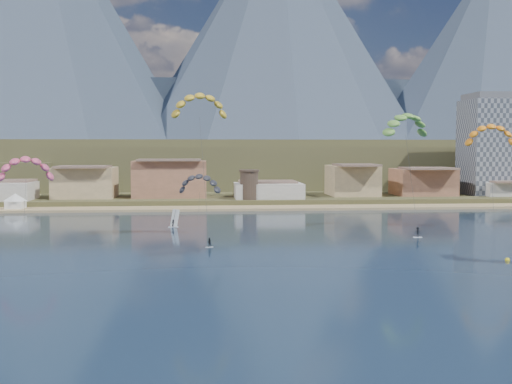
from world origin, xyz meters
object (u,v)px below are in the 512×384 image
(apartment_tower, at_px, (496,145))
(kitesurfer_green, at_px, (406,122))
(watchtower, at_px, (249,184))
(kitesurfer_yellow, at_px, (199,102))
(windsurfer, at_px, (174,222))
(buoy, at_px, (507,260))

(apartment_tower, bearing_deg, kitesurfer_green, -127.49)
(watchtower, distance_m, kitesurfer_green, 62.61)
(kitesurfer_yellow, height_order, windsurfer, kitesurfer_yellow)
(apartment_tower, bearing_deg, watchtower, -170.07)
(watchtower, relative_size, kitesurfer_yellow, 0.31)
(apartment_tower, height_order, watchtower, apartment_tower)
(apartment_tower, relative_size, kitesurfer_yellow, 1.15)
(apartment_tower, distance_m, windsurfer, 117.07)
(apartment_tower, distance_m, buoy, 115.58)
(buoy, bearing_deg, apartment_tower, 65.19)
(kitesurfer_yellow, height_order, buoy, kitesurfer_yellow)
(apartment_tower, height_order, buoy, apartment_tower)
(apartment_tower, xyz_separation_m, kitesurfer_green, (-51.97, -67.75, 4.20))
(kitesurfer_yellow, xyz_separation_m, buoy, (45.83, -25.76, -24.95))
(kitesurfer_green, bearing_deg, buoy, -83.58)
(kitesurfer_green, distance_m, buoy, 42.27)
(kitesurfer_green, bearing_deg, apartment_tower, 52.51)
(watchtower, xyz_separation_m, windsurfer, (-19.42, -45.54, -5.17))
(watchtower, height_order, kitesurfer_green, kitesurfer_green)
(watchtower, distance_m, kitesurfer_yellow, 68.00)
(watchtower, relative_size, buoy, 11.94)
(kitesurfer_yellow, xyz_separation_m, kitesurfer_green, (41.79, 10.16, -3.05))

